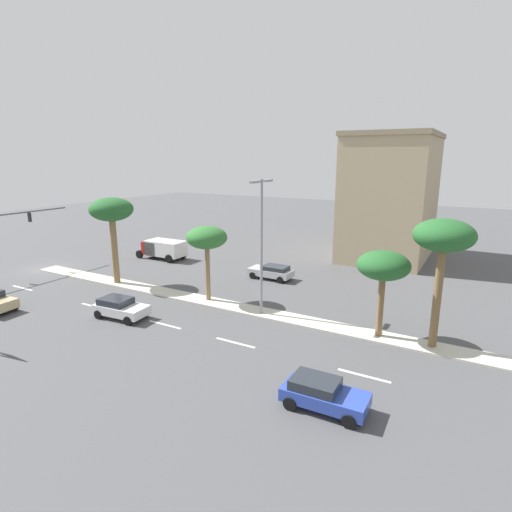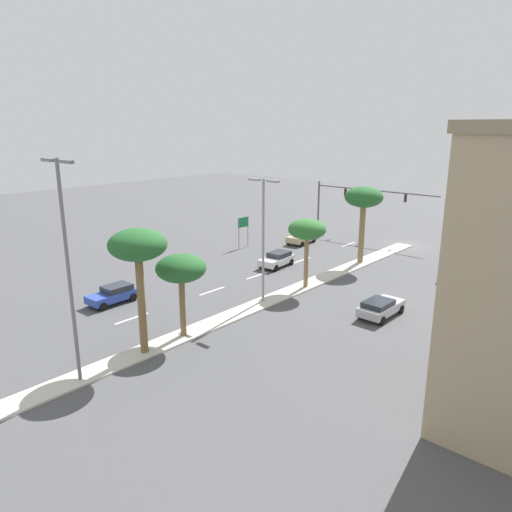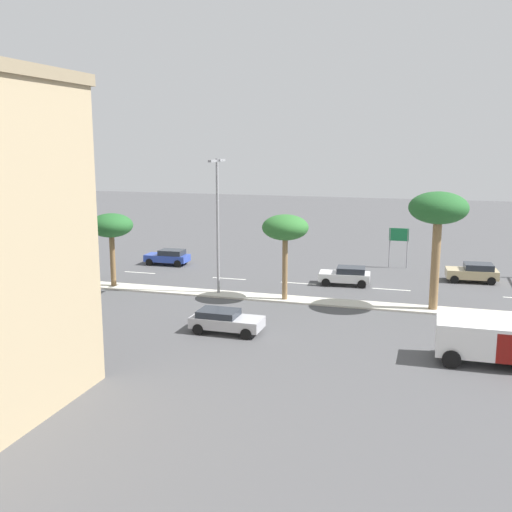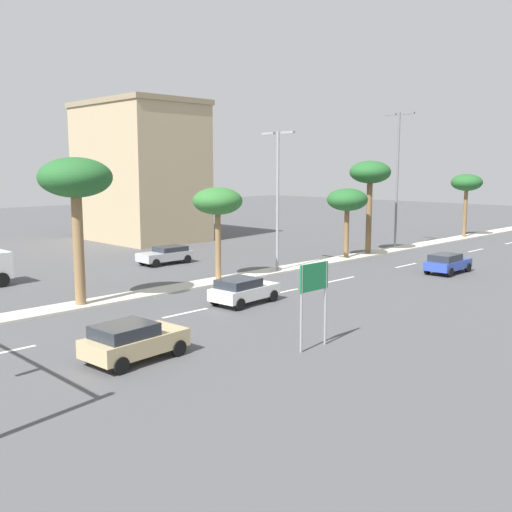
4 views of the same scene
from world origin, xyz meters
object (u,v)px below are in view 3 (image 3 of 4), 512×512
at_px(sedan_silver_leading, 225,320).
at_px(palm_tree_mid, 111,226).
at_px(palm_tree_front, 72,198).
at_px(sedan_blue_rear, 168,257).
at_px(directional_road_sign, 399,239).
at_px(palm_tree_right, 438,211).
at_px(sedan_tan_trailing, 473,272).
at_px(palm_tree_rear, 285,229).
at_px(box_truck, 492,340).
at_px(street_lamp_mid, 22,194).
at_px(street_lamp_right, 218,215).
at_px(sedan_white_inboard, 346,275).

bearing_deg(sedan_silver_leading, palm_tree_mid, 55.69).
distance_m(palm_tree_front, sedan_silver_leading, 17.96).
distance_m(sedan_blue_rear, sedan_silver_leading, 20.44).
xyz_separation_m(directional_road_sign, palm_tree_right, (-13.30, -3.07, 3.97)).
distance_m(sedan_blue_rear, sedan_tan_trailing, 25.82).
height_order(palm_tree_rear, sedan_silver_leading, palm_tree_rear).
xyz_separation_m(palm_tree_right, box_truck, (-9.19, -2.83, -5.30)).
distance_m(palm_tree_right, sedan_tan_trailing, 11.45).
distance_m(street_lamp_mid, box_truck, 35.21).
bearing_deg(street_lamp_right, directional_road_sign, -42.04).
bearing_deg(directional_road_sign, sedan_blue_rear, 102.82).
bearing_deg(palm_tree_rear, sedan_tan_trailing, -52.62).
relative_size(sedan_blue_rear, sedan_white_inboard, 0.98).
relative_size(palm_tree_mid, street_lamp_mid, 0.46).
bearing_deg(street_lamp_right, palm_tree_right, -90.51).
bearing_deg(palm_tree_rear, directional_road_sign, -26.56).
distance_m(palm_tree_rear, box_truck, 15.96).
distance_m(palm_tree_right, palm_tree_rear, 10.00).
bearing_deg(palm_tree_right, box_truck, -162.87).
height_order(street_lamp_mid, box_truck, street_lamp_mid).
height_order(sedan_white_inboard, box_truck, box_truck).
bearing_deg(sedan_tan_trailing, sedan_silver_leading, 140.72).
height_order(palm_tree_right, sedan_blue_rear, palm_tree_right).
height_order(palm_tree_rear, sedan_tan_trailing, palm_tree_rear).
distance_m(directional_road_sign, box_truck, 23.29).
height_order(palm_tree_right, sedan_white_inboard, palm_tree_right).
relative_size(palm_tree_mid, sedan_silver_leading, 1.33).
height_order(palm_tree_front, sedan_white_inboard, palm_tree_front).
distance_m(street_lamp_right, box_truck, 20.58).
distance_m(palm_tree_mid, sedan_white_inboard, 18.18).
relative_size(sedan_blue_rear, box_truck, 0.70).
distance_m(street_lamp_mid, sedan_silver_leading, 21.72).
bearing_deg(street_lamp_right, sedan_silver_leading, -157.50).
xyz_separation_m(directional_road_sign, sedan_white_inboard, (-7.71, 3.41, -1.80)).
xyz_separation_m(palm_tree_rear, sedan_silver_leading, (-7.85, 1.60, -4.33)).
bearing_deg(box_truck, palm_tree_mid, 70.89).
xyz_separation_m(palm_tree_front, street_lamp_mid, (-0.11, 4.31, 0.27)).
bearing_deg(palm_tree_front, palm_tree_mid, -88.47).
relative_size(directional_road_sign, street_lamp_right, 0.36).
xyz_separation_m(sedan_white_inboard, sedan_silver_leading, (-13.78, 5.01, -0.04)).
bearing_deg(palm_tree_right, sedan_white_inboard, 49.26).
bearing_deg(palm_tree_front, sedan_blue_rear, -21.71).
bearing_deg(sedan_silver_leading, sedan_blue_rear, 33.80).
height_order(directional_road_sign, palm_tree_right, palm_tree_right).
distance_m(palm_tree_right, sedan_blue_rear, 25.17).
relative_size(street_lamp_right, sedan_blue_rear, 2.46).
distance_m(sedan_blue_rear, sedan_white_inboard, 16.69).
xyz_separation_m(directional_road_sign, street_lamp_right, (-13.16, 11.87, 3.20)).
height_order(palm_tree_right, street_lamp_right, street_lamp_right).
bearing_deg(palm_tree_right, directional_road_sign, 13.01).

